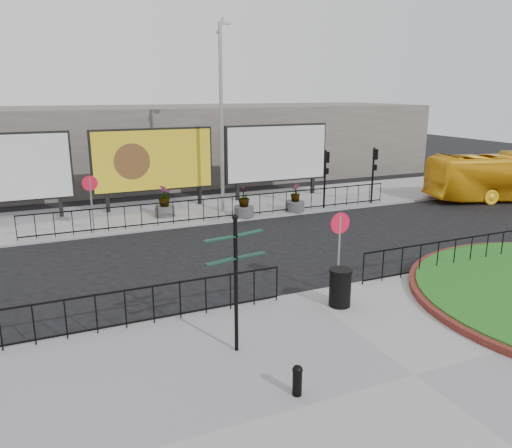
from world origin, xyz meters
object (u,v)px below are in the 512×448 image
billboard_mid (153,160)px  bus (512,176)px  lamp_post (221,116)px  planter_a (165,205)px  bollard (297,379)px  litter_bin (340,287)px  fingerpost_sign (236,271)px  planter_b (244,206)px  planter_c (295,202)px

billboard_mid → bus: (19.08, -5.64, -1.25)m
lamp_post → planter_a: lamp_post is taller
bollard → litter_bin: bearing=46.3°
fingerpost_sign → planter_a: 13.63m
billboard_mid → lamp_post: (3.01, -1.97, 2.23)m
planter_b → lamp_post: bearing=107.1°
billboard_mid → fingerpost_sign: billboard_mid is taller
lamp_post → litter_bin: size_ratio=8.46×
billboard_mid → lamp_post: size_ratio=0.67×
planter_c → planter_a: bearing=165.7°
bollard → bus: 23.52m
fingerpost_sign → planter_a: size_ratio=2.21×
litter_bin → planter_c: (4.30, 10.70, -0.08)m
fingerpost_sign → bus: fingerpost_sign is taller
lamp_post → bollard: 16.73m
lamp_post → bus: bearing=-12.9°
billboard_mid → planter_a: bearing=-90.0°
fingerpost_sign → bus: size_ratio=0.34×
billboard_mid → planter_b: (3.50, -3.57, -1.94)m
bollard → planter_a: bearing=85.7°
billboard_mid → lamp_post: 4.23m
bollard → bus: bus is taller
bollard → planter_b: planter_b is taller
fingerpost_sign → planter_c: (7.91, 11.86, -1.52)m
bollard → litter_bin: (3.16, 3.31, 0.19)m
litter_bin → planter_b: bearing=82.0°
lamp_post → bus: (16.08, -3.67, -3.48)m
planter_b → planter_c: (2.80, 0.00, -0.07)m
planter_a → bollard: bearing=-94.3°
billboard_mid → planter_c: (6.30, -3.57, -2.01)m
planter_a → billboard_mid: bearing=90.0°
billboard_mid → bollard: bearing=-93.8°
bollard → litter_bin: size_ratio=0.61×
bollard → bus: bearing=30.5°
lamp_post → litter_bin: (-1.01, -12.30, -4.15)m
fingerpost_sign → planter_c: fingerpost_sign is taller
planter_a → planter_c: planter_a is taller
planter_b → planter_c: planter_b is taller
litter_bin → bus: size_ratio=0.11×
lamp_post → bus: lamp_post is taller
litter_bin → planter_a: 12.46m
planter_c → bollard: bearing=-118.0°
litter_bin → planter_b: planter_b is taller
billboard_mid → planter_a: billboard_mid is taller
planter_a → planter_c: bearing=-14.3°
fingerpost_sign → litter_bin: bearing=10.1°
billboard_mid → lamp_post: bearing=-33.3°
fingerpost_sign → planter_b: bearing=58.9°
lamp_post → planter_a: (-3.01, -0.00, -4.16)m
bus → planter_a: bearing=94.0°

